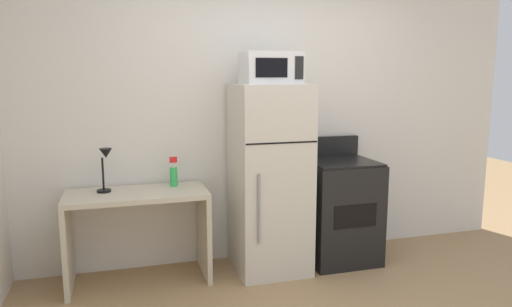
# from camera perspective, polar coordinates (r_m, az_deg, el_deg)

# --- Properties ---
(wall_back_white) EXTENTS (5.00, 0.10, 2.60)m
(wall_back_white) POSITION_cam_1_polar(r_m,az_deg,el_deg) (4.34, 0.74, 4.51)
(wall_back_white) COLOR silver
(wall_back_white) RESTS_ON ground
(desk) EXTENTS (1.12, 0.52, 0.75)m
(desk) POSITION_cam_1_polar(r_m,az_deg,el_deg) (3.98, -14.04, -7.71)
(desk) COLOR beige
(desk) RESTS_ON ground
(desk_lamp) EXTENTS (0.14, 0.12, 0.35)m
(desk_lamp) POSITION_cam_1_polar(r_m,az_deg,el_deg) (3.92, -17.67, -1.05)
(desk_lamp) COLOR black
(desk_lamp) RESTS_ON desk
(spray_bottle) EXTENTS (0.06, 0.06, 0.25)m
(spray_bottle) POSITION_cam_1_polar(r_m,az_deg,el_deg) (4.03, -9.87, -2.51)
(spray_bottle) COLOR green
(spray_bottle) RESTS_ON desk
(refrigerator) EXTENTS (0.60, 0.65, 1.60)m
(refrigerator) POSITION_cam_1_polar(r_m,az_deg,el_deg) (4.04, 1.64, -3.05)
(refrigerator) COLOR beige
(refrigerator) RESTS_ON ground
(microwave) EXTENTS (0.46, 0.35, 0.26)m
(microwave) POSITION_cam_1_polar(r_m,az_deg,el_deg) (3.93, 1.80, 10.23)
(microwave) COLOR silver
(microwave) RESTS_ON refrigerator
(oven_range) EXTENTS (0.62, 0.61, 1.10)m
(oven_range) POSITION_cam_1_polar(r_m,az_deg,el_deg) (4.39, 9.96, -6.67)
(oven_range) COLOR black
(oven_range) RESTS_ON ground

